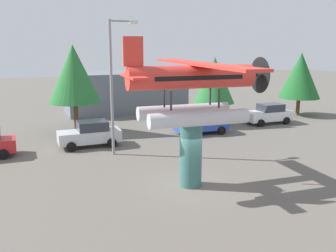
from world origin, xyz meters
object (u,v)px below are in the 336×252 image
(car_mid_silver, at_px, (90,134))
(car_distant_white, at_px, (269,114))
(car_far_blue, at_px, (202,123))
(storefront_building, at_px, (126,92))
(tree_far_east, at_px, (300,75))
(tree_center_back, at_px, (214,80))
(display_pedestal, at_px, (191,154))
(floatplane_monument, at_px, (194,87))
(tree_east, at_px, (74,74))
(streetlight_primary, at_px, (114,79))

(car_mid_silver, bearing_deg, car_distant_white, -173.77)
(car_far_blue, xyz_separation_m, storefront_building, (-2.77, 12.20, 1.16))
(storefront_building, height_order, tree_far_east, tree_far_east)
(car_far_blue, xyz_separation_m, car_distant_white, (7.27, 1.24, 0.00))
(tree_center_back, height_order, tree_far_east, tree_far_east)
(display_pedestal, bearing_deg, floatplane_monument, -3.59)
(car_distant_white, bearing_deg, car_far_blue, 9.71)
(car_distant_white, distance_m, tree_east, 17.07)
(car_distant_white, bearing_deg, tree_far_east, -156.55)
(storefront_building, bearing_deg, tree_far_east, -29.70)
(floatplane_monument, xyz_separation_m, storefront_building, (2.72, 22.01, -2.88))
(display_pedestal, xyz_separation_m, storefront_building, (2.85, 22.00, 0.41))
(floatplane_monument, distance_m, storefront_building, 22.36)
(streetlight_primary, xyz_separation_m, storefront_building, (4.91, 15.22, -2.80))
(floatplane_monument, distance_m, car_distant_white, 17.36)
(tree_east, height_order, tree_far_east, tree_east)
(tree_east, height_order, tree_center_back, tree_east)
(car_mid_silver, distance_m, storefront_building, 14.15)
(car_distant_white, relative_size, tree_east, 0.61)
(car_far_blue, relative_size, tree_east, 0.61)
(floatplane_monument, height_order, tree_center_back, floatplane_monument)
(storefront_building, bearing_deg, tree_center_back, -62.00)
(car_far_blue, distance_m, car_distant_white, 7.38)
(display_pedestal, distance_m, car_mid_silver, 9.87)
(display_pedestal, bearing_deg, streetlight_primary, 106.95)
(car_mid_silver, xyz_separation_m, tree_east, (-0.28, 4.43, 3.79))
(car_distant_white, distance_m, storefront_building, 14.90)
(display_pedestal, relative_size, tree_center_back, 0.55)
(streetlight_primary, relative_size, storefront_building, 0.69)
(display_pedestal, bearing_deg, car_mid_silver, 109.34)
(car_distant_white, bearing_deg, tree_center_back, -14.29)
(car_distant_white, height_order, streetlight_primary, streetlight_primary)
(display_pedestal, bearing_deg, storefront_building, 82.62)
(display_pedestal, xyz_separation_m, tree_far_east, (18.09, 13.30, 2.32))
(floatplane_monument, relative_size, tree_east, 1.51)
(streetlight_primary, xyz_separation_m, tree_far_east, (20.16, 6.53, -0.90))
(car_far_blue, xyz_separation_m, tree_far_east, (12.48, 3.50, 3.06))
(car_distant_white, bearing_deg, storefront_building, -47.50)
(tree_center_back, xyz_separation_m, tree_far_east, (10.08, 1.02, 0.03))
(tree_east, bearing_deg, tree_center_back, -7.02)
(storefront_building, bearing_deg, car_far_blue, -77.22)
(storefront_building, distance_m, tree_east, 10.79)
(car_distant_white, xyz_separation_m, tree_east, (-16.42, 2.66, 3.79))
(tree_center_back, bearing_deg, floatplane_monument, -122.66)
(tree_east, distance_m, tree_center_back, 11.66)
(streetlight_primary, bearing_deg, car_distant_white, 15.94)
(car_far_blue, height_order, tree_east, tree_east)
(tree_east, relative_size, tree_center_back, 1.18)
(display_pedestal, relative_size, car_far_blue, 0.77)
(tree_east, bearing_deg, display_pedestal, -75.53)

